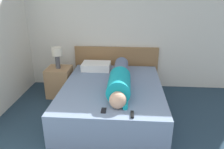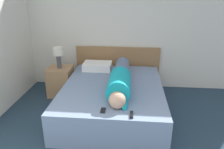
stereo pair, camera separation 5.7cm
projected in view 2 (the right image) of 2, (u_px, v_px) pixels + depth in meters
name	position (u px, v px, depth m)	size (l,w,h in m)	color
wall_back	(130.00, 25.00, 4.33)	(5.33, 0.06, 2.60)	silver
bed	(113.00, 99.00, 3.65)	(1.61, 2.02, 0.49)	#7589A8
headboard	(117.00, 67.00, 4.60)	(1.73, 0.04, 0.86)	olive
nightstand	(61.00, 81.00, 4.26)	(0.44, 0.45, 0.56)	#A37A51
table_lamp	(58.00, 54.00, 4.06)	(0.19, 0.19, 0.40)	#4C4C51
person_lying	(120.00, 80.00, 3.41)	(0.33, 1.62, 0.33)	tan
pillow_near_headboard	(97.00, 66.00, 4.26)	(0.54, 0.38, 0.14)	white
tv_remote	(132.00, 115.00, 2.70)	(0.04, 0.15, 0.02)	black
cell_phone	(103.00, 110.00, 2.81)	(0.06, 0.13, 0.01)	black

